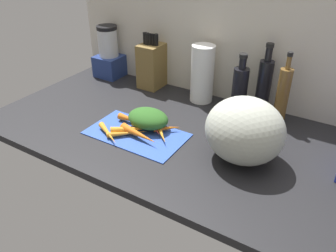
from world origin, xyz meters
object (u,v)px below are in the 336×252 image
object	(u,v)px
carrot_0	(151,124)
carrot_8	(108,134)
carrot_5	(167,128)
bottle_1	(264,86)
winter_squash	(245,131)
blender_appliance	(109,55)
cutting_board	(137,133)
carrot_4	(139,134)
carrot_7	(143,127)
bottle_2	(282,96)
carrot_1	(160,131)
bottle_0	(240,90)
carrot_6	(132,120)
carrot_3	(133,129)
paper_towel_roll	(202,74)
carrot_2	(127,133)
knife_block	(152,65)

from	to	relation	value
carrot_0	carrot_8	bearing A→B (deg)	-127.49
carrot_5	bottle_1	size ratio (longest dim) A/B	0.34
winter_squash	blender_appliance	size ratio (longest dim) A/B	1.01
cutting_board	carrot_4	xyz separation A→B (cm)	(3.23, -2.81, 2.13)
carrot_0	winter_squash	xyz separation A→B (cm)	(38.20, 0.23, 9.17)
carrot_7	carrot_8	xyz separation A→B (cm)	(-8.67, -11.00, -0.22)
bottle_2	carrot_1	bearing A→B (deg)	-136.82
bottle_0	bottle_2	size ratio (longest dim) A/B	0.88
bottle_0	carrot_6	bearing A→B (deg)	-135.95
cutting_board	carrot_0	xyz separation A→B (cm)	(2.92, 6.09, 2.05)
carrot_6	carrot_5	bearing A→B (deg)	7.61
carrot_3	carrot_7	size ratio (longest dim) A/B	1.73
cutting_board	paper_towel_roll	xyz separation A→B (cm)	(7.99, 40.57, 12.79)
carrot_6	carrot_8	distance (cm)	13.22
carrot_2	carrot_6	bearing A→B (deg)	115.90
carrot_8	paper_towel_roll	size ratio (longest dim) A/B	0.60
blender_appliance	paper_towel_roll	world-z (taller)	blender_appliance
carrot_5	carrot_8	distance (cm)	23.14
cutting_board	carrot_5	size ratio (longest dim) A/B	3.65
carrot_8	paper_towel_roll	distance (cm)	52.08
knife_block	bottle_2	bearing A→B (deg)	-3.56
bottle_1	carrot_0	bearing A→B (deg)	-131.94
paper_towel_roll	bottle_0	distance (cm)	19.57
carrot_0	carrot_2	bearing A→B (deg)	-116.10
carrot_0	carrot_3	size ratio (longest dim) A/B	0.94
carrot_6	carrot_7	world-z (taller)	same
carrot_4	carrot_6	bearing A→B (deg)	139.13
cutting_board	carrot_2	world-z (taller)	carrot_2
winter_squash	carrot_2	bearing A→B (deg)	-166.99
carrot_8	carrot_0	bearing A→B (deg)	52.51
paper_towel_roll	carrot_4	bearing A→B (deg)	-96.27
knife_block	carrot_1	bearing A→B (deg)	-52.41
carrot_5	blender_appliance	bearing A→B (deg)	149.08
cutting_board	carrot_1	distance (cm)	9.74
carrot_2	bottle_1	bearing A→B (deg)	50.89
carrot_0	carrot_8	world-z (taller)	carrot_0
carrot_0	carrot_3	xyz separation A→B (cm)	(-4.18, -6.54, -0.18)
carrot_3	winter_squash	bearing A→B (deg)	9.07
cutting_board	knife_block	xyz separation A→B (cm)	(-20.60, 42.02, 10.95)
carrot_8	knife_block	distance (cm)	52.30
cutting_board	carrot_7	distance (cm)	3.80
carrot_0	bottle_0	size ratio (longest dim) A/B	0.61
carrot_1	bottle_1	size ratio (longest dim) A/B	0.53
cutting_board	winter_squash	distance (cm)	43.10
carrot_8	knife_block	world-z (taller)	knife_block
blender_appliance	carrot_2	bearing A→B (deg)	-44.65
carrot_1	carrot_8	bearing A→B (deg)	-144.60
carrot_7	carrot_1	bearing A→B (deg)	5.15
carrot_6	knife_block	distance (cm)	40.48
carrot_5	knife_block	size ratio (longest dim) A/B	0.39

